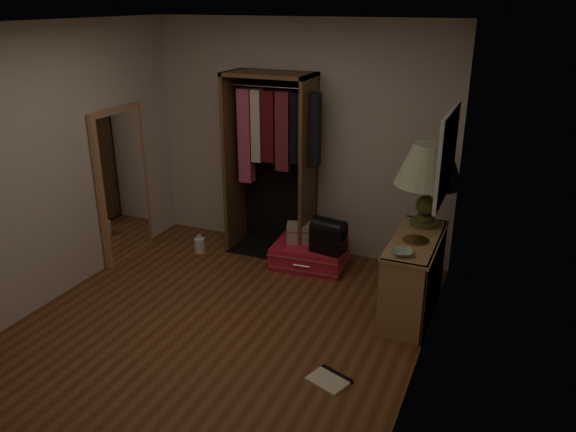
% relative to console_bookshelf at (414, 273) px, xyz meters
% --- Properties ---
extents(ground, '(4.00, 4.00, 0.00)m').
position_rel_console_bookshelf_xyz_m(ground, '(-1.53, -1.04, -0.39)').
color(ground, brown).
rests_on(ground, ground).
extents(room_walls, '(3.52, 4.02, 2.60)m').
position_rel_console_bookshelf_xyz_m(room_walls, '(-1.46, -1.00, 1.11)').
color(room_walls, beige).
rests_on(room_walls, ground).
extents(console_bookshelf, '(0.42, 1.12, 0.75)m').
position_rel_console_bookshelf_xyz_m(console_bookshelf, '(0.00, 0.00, 0.00)').
color(console_bookshelf, '#A67D50').
rests_on(console_bookshelf, ground).
extents(open_wardrobe, '(1.05, 0.50, 2.05)m').
position_rel_console_bookshelf_xyz_m(open_wardrobe, '(-1.75, 0.73, 0.84)').
color(open_wardrobe, brown).
rests_on(open_wardrobe, ground).
extents(floor_mirror, '(0.06, 0.80, 1.70)m').
position_rel_console_bookshelf_xyz_m(floor_mirror, '(-3.24, -0.04, 0.46)').
color(floor_mirror, tan).
rests_on(floor_mirror, ground).
extents(pink_suitcase, '(0.84, 0.63, 0.25)m').
position_rel_console_bookshelf_xyz_m(pink_suitcase, '(-1.23, 0.51, -0.27)').
color(pink_suitcase, red).
rests_on(pink_suitcase, ground).
extents(train_case, '(0.36, 0.30, 0.22)m').
position_rel_console_bookshelf_xyz_m(train_case, '(-1.36, 0.56, -0.04)').
color(train_case, tan).
rests_on(train_case, pink_suitcase).
extents(black_bag, '(0.38, 0.28, 0.38)m').
position_rel_console_bookshelf_xyz_m(black_bag, '(-0.99, 0.43, 0.05)').
color(black_bag, black).
rests_on(black_bag, pink_suitcase).
extents(table_lamp, '(0.76, 0.76, 0.79)m').
position_rel_console_bookshelf_xyz_m(table_lamp, '(0.01, 0.32, 0.94)').
color(table_lamp, '#494E26').
rests_on(table_lamp, console_bookshelf).
extents(brass_tray, '(0.28, 0.28, 0.01)m').
position_rel_console_bookshelf_xyz_m(brass_tray, '(0.01, -0.10, 0.37)').
color(brass_tray, '#AB8A41').
rests_on(brass_tray, console_bookshelf).
extents(ceramic_bowl, '(0.22, 0.22, 0.04)m').
position_rel_console_bookshelf_xyz_m(ceramic_bowl, '(-0.04, -0.43, 0.38)').
color(ceramic_bowl, '#9CBCA0').
rests_on(ceramic_bowl, console_bookshelf).
extents(white_jug, '(0.13, 0.13, 0.21)m').
position_rel_console_bookshelf_xyz_m(white_jug, '(-2.53, 0.32, -0.30)').
color(white_jug, white).
rests_on(white_jug, ground).
extents(floor_book, '(0.36, 0.32, 0.03)m').
position_rel_console_bookshelf_xyz_m(floor_book, '(-0.36, -1.32, -0.38)').
color(floor_book, '#EDE5C7').
rests_on(floor_book, ground).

